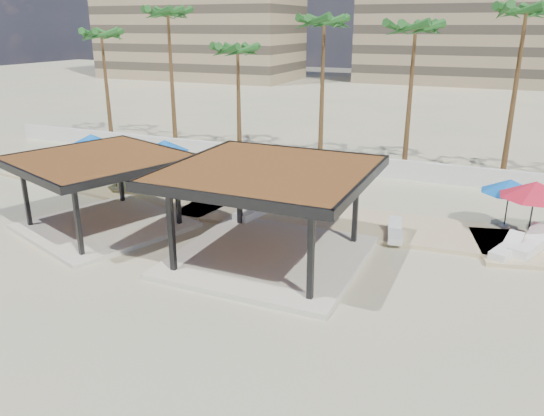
# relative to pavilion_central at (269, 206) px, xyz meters

# --- Properties ---
(ground) EXTENTS (200.00, 200.00, 0.00)m
(ground) POSITION_rel_pavilion_central_xyz_m (-0.58, -1.88, -2.31)
(ground) COLOR #CEB788
(ground) RESTS_ON ground
(promenade) EXTENTS (44.45, 7.97, 0.24)m
(promenade) POSITION_rel_pavilion_central_xyz_m (1.42, 5.78, -2.25)
(promenade) COLOR #C6B284
(promenade) RESTS_ON ground
(boundary_wall) EXTENTS (56.00, 0.30, 1.20)m
(boundary_wall) POSITION_rel_pavilion_central_xyz_m (-0.58, 14.12, -1.71)
(boundary_wall) COLOR silver
(boundary_wall) RESTS_ON ground
(pavilion_central) EXTENTS (7.68, 7.68, 3.87)m
(pavilion_central) POSITION_rel_pavilion_central_xyz_m (0.00, 0.00, 0.00)
(pavilion_central) COLOR beige
(pavilion_central) RESTS_ON ground
(pavilion_west) EXTENTS (8.71, 8.71, 3.46)m
(pavilion_west) POSITION_rel_pavilion_central_xyz_m (-8.52, 0.15, -0.25)
(pavilion_west) COLOR beige
(pavilion_west) RESTS_ON ground
(umbrella_a) EXTENTS (3.72, 3.72, 2.78)m
(umbrella_a) POSITION_rel_pavilion_central_xyz_m (-14.15, 5.96, 0.25)
(umbrella_a) COLOR beige
(umbrella_a) RESTS_ON promenade
(umbrella_b) EXTENTS (4.03, 4.03, 2.94)m
(umbrella_b) POSITION_rel_pavilion_central_xyz_m (-11.72, 4.93, 0.40)
(umbrella_b) COLOR beige
(umbrella_b) RESTS_ON promenade
(umbrella_c) EXTENTS (3.90, 3.90, 2.62)m
(umbrella_c) POSITION_rel_pavilion_central_xyz_m (9.66, 6.12, 0.12)
(umbrella_c) COLOR beige
(umbrella_c) RESTS_ON promenade
(umbrella_d) EXTENTS (3.34, 3.34, 2.29)m
(umbrella_d) POSITION_rel_pavilion_central_xyz_m (8.69, 7.32, -0.17)
(umbrella_d) COLOR beige
(umbrella_d) RESTS_ON promenade
(umbrella_f) EXTENTS (3.09, 3.09, 2.53)m
(umbrella_f) POSITION_rel_pavilion_central_xyz_m (-9.92, 7.32, 0.04)
(umbrella_f) COLOR beige
(umbrella_f) RESTS_ON promenade
(lounger_a) EXTENTS (1.11, 2.45, 0.89)m
(lounger_a) POSITION_rel_pavilion_central_xyz_m (-2.65, 3.97, -1.92)
(lounger_a) COLOR white
(lounger_a) RESTS_ON promenade
(lounger_b) EXTENTS (1.32, 2.08, 0.75)m
(lounger_b) POSITION_rel_pavilion_central_xyz_m (8.82, 3.96, -1.95)
(lounger_b) COLOR white
(lounger_b) RESTS_ON promenade
(lounger_c) EXTENTS (0.97, 1.95, 0.71)m
(lounger_c) POSITION_rel_pavilion_central_xyz_m (4.30, 3.96, -1.96)
(lounger_c) COLOR white
(lounger_c) RESTS_ON promenade
(lounger_d) EXTENTS (1.65, 2.54, 0.92)m
(lounger_d) POSITION_rel_pavilion_central_xyz_m (9.66, 4.67, -1.91)
(lounger_d) COLOR white
(lounger_d) RESTS_ON promenade
(palm_a) EXTENTS (3.00, 3.00, 9.17)m
(palm_a) POSITION_rel_pavilion_central_xyz_m (-21.58, 16.42, 5.70)
(palm_a) COLOR brown
(palm_a) RESTS_ON ground
(palm_b) EXTENTS (3.00, 3.00, 10.71)m
(palm_b) POSITION_rel_pavilion_central_xyz_m (-15.58, 16.82, 7.14)
(palm_b) COLOR brown
(palm_b) RESTS_ON ground
(palm_c) EXTENTS (3.00, 3.00, 8.24)m
(palm_c) POSITION_rel_pavilion_central_xyz_m (-9.58, 16.22, 4.82)
(palm_c) COLOR brown
(palm_c) RESTS_ON ground
(palm_d) EXTENTS (3.00, 3.00, 10.07)m
(palm_d) POSITION_rel_pavilion_central_xyz_m (-3.58, 17.02, 6.55)
(palm_d) COLOR brown
(palm_d) RESTS_ON ground
(palm_e) EXTENTS (3.00, 3.00, 9.72)m
(palm_e) POSITION_rel_pavilion_central_xyz_m (2.42, 16.52, 6.22)
(palm_e) COLOR brown
(palm_e) RESTS_ON ground
(palm_f) EXTENTS (3.00, 3.00, 10.64)m
(palm_f) POSITION_rel_pavilion_central_xyz_m (8.42, 16.72, 7.08)
(palm_f) COLOR brown
(palm_f) RESTS_ON ground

